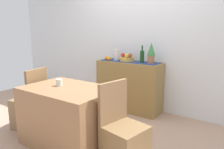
{
  "coord_description": "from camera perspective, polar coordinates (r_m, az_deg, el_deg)",
  "views": [
    {
      "loc": [
        1.82,
        -2.34,
        1.42
      ],
      "look_at": [
        -0.04,
        0.35,
        0.75
      ],
      "focal_mm": 34.34,
      "sensor_mm": 36.0,
      "label": 1
    }
  ],
  "objects": [
    {
      "name": "ground_plane",
      "position": [
        3.29,
        -2.97,
        -14.25
      ],
      "size": [
        6.4,
        6.4,
        0.02
      ],
      "primitive_type": "cube",
      "color": "tan",
      "rests_on": "ground"
    },
    {
      "name": "room_wall_rear",
      "position": [
        3.96,
        7.45,
        10.41
      ],
      "size": [
        6.4,
        0.06,
        2.7
      ],
      "primitive_type": "cube",
      "color": "silver",
      "rests_on": "ground"
    },
    {
      "name": "sideboard_console",
      "position": [
        3.89,
        4.54,
        -3.06
      ],
      "size": [
        1.17,
        0.42,
        0.89
      ],
      "primitive_type": "cube",
      "color": "olive",
      "rests_on": "ground"
    },
    {
      "name": "table_runner",
      "position": [
        3.8,
        4.65,
        3.47
      ],
      "size": [
        1.1,
        0.32,
        0.01
      ],
      "primitive_type": "cube",
      "color": "navy",
      "rests_on": "sideboard_console"
    },
    {
      "name": "fruit_bowl",
      "position": [
        3.82,
        4.0,
        4.09
      ],
      "size": [
        0.25,
        0.25,
        0.07
      ],
      "primitive_type": "cylinder",
      "color": "gold",
      "rests_on": "table_runner"
    },
    {
      "name": "apple_left",
      "position": [
        3.78,
        4.9,
        5.08
      ],
      "size": [
        0.07,
        0.07,
        0.07
      ],
      "primitive_type": "sphere",
      "color": "#A63D2A",
      "rests_on": "fruit_bowl"
    },
    {
      "name": "apple_rear",
      "position": [
        3.76,
        3.92,
        5.0
      ],
      "size": [
        0.06,
        0.06,
        0.06
      ],
      "primitive_type": "sphere",
      "color": "gold",
      "rests_on": "fruit_bowl"
    },
    {
      "name": "apple_right",
      "position": [
        3.84,
        2.93,
        5.21
      ],
      "size": [
        0.07,
        0.07,
        0.07
      ],
      "primitive_type": "sphere",
      "color": "red",
      "rests_on": "fruit_bowl"
    },
    {
      "name": "apple_center",
      "position": [
        3.84,
        4.15,
        5.15
      ],
      "size": [
        0.07,
        0.07,
        0.07
      ],
      "primitive_type": "sphere",
      "color": "#8DAD2C",
      "rests_on": "fruit_bowl"
    },
    {
      "name": "wine_bottle",
      "position": [
        3.67,
        8.0,
        4.79
      ],
      "size": [
        0.07,
        0.07,
        0.3
      ],
      "color": "#19401A",
      "rests_on": "sideboard_console"
    },
    {
      "name": "ceramic_vase",
      "position": [
        3.93,
        1.2,
        5.21
      ],
      "size": [
        0.09,
        0.09,
        0.2
      ],
      "primitive_type": "cylinder",
      "color": "silver",
      "rests_on": "sideboard_console"
    },
    {
      "name": "potted_plant",
      "position": [
        3.59,
        10.39,
        5.83
      ],
      "size": [
        0.13,
        0.13,
        0.35
      ],
      "color": "#A76A44",
      "rests_on": "sideboard_console"
    },
    {
      "name": "orange_loose_near_bowl",
      "position": [
        4.0,
        -1.38,
        4.43
      ],
      "size": [
        0.08,
        0.08,
        0.08
      ],
      "primitive_type": "sphere",
      "color": "orange",
      "rests_on": "sideboard_console"
    },
    {
      "name": "orange_loose_mid",
      "position": [
        3.91,
        -0.79,
        4.2
      ],
      "size": [
        0.07,
        0.07,
        0.07
      ],
      "primitive_type": "sphere",
      "color": "orange",
      "rests_on": "sideboard_console"
    },
    {
      "name": "dining_table",
      "position": [
        2.8,
        -11.44,
        -10.77
      ],
      "size": [
        1.1,
        0.76,
        0.74
      ],
      "primitive_type": "cube",
      "color": "#966B46",
      "rests_on": "ground"
    },
    {
      "name": "coffee_cup",
      "position": [
        2.78,
        -13.9,
        -2.08
      ],
      "size": [
        0.08,
        0.08,
        0.09
      ],
      "primitive_type": "cylinder",
      "color": "silver",
      "rests_on": "dining_table"
    },
    {
      "name": "chair_near_window",
      "position": [
        3.44,
        -20.94,
        -8.9
      ],
      "size": [
        0.47,
        0.47,
        0.9
      ],
      "color": "olive",
      "rests_on": "ground"
    },
    {
      "name": "chair_by_corner",
      "position": [
        2.38,
        3.19,
        -17.55
      ],
      "size": [
        0.47,
        0.47,
        0.9
      ],
      "color": "olive",
      "rests_on": "ground"
    }
  ]
}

